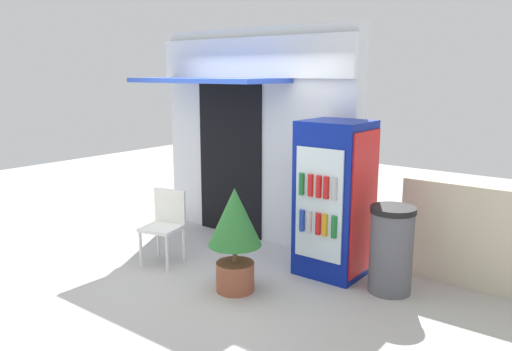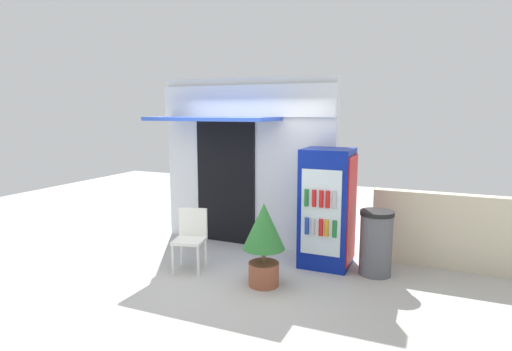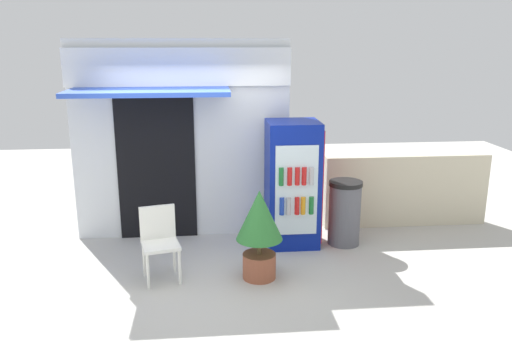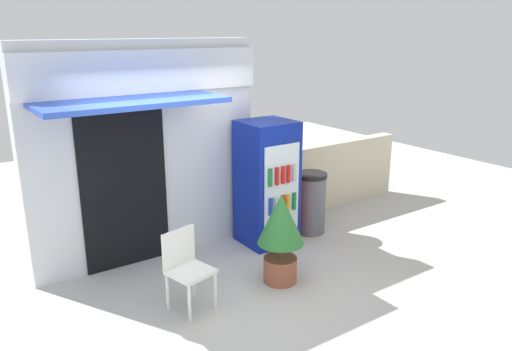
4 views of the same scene
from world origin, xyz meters
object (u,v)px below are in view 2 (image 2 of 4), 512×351
object	(u,v)px
potted_plant_near_shop	(264,236)
drink_cooler	(327,208)
plastic_chair	(191,235)
trash_bin	(376,243)

from	to	relation	value
potted_plant_near_shop	drink_cooler	bearing A→B (deg)	61.64
plastic_chair	potted_plant_near_shop	size ratio (longest dim) A/B	0.80
plastic_chair	trash_bin	world-z (taller)	trash_bin
drink_cooler	potted_plant_near_shop	size ratio (longest dim) A/B	1.58
drink_cooler	trash_bin	xyz separation A→B (m)	(0.73, -0.09, -0.41)
potted_plant_near_shop	trash_bin	bearing A→B (deg)	36.73
potted_plant_near_shop	trash_bin	distance (m)	1.64
potted_plant_near_shop	plastic_chair	bearing A→B (deg)	173.99
plastic_chair	potted_plant_near_shop	distance (m)	1.21
drink_cooler	plastic_chair	xyz separation A→B (m)	(-1.77, -0.94, -0.36)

